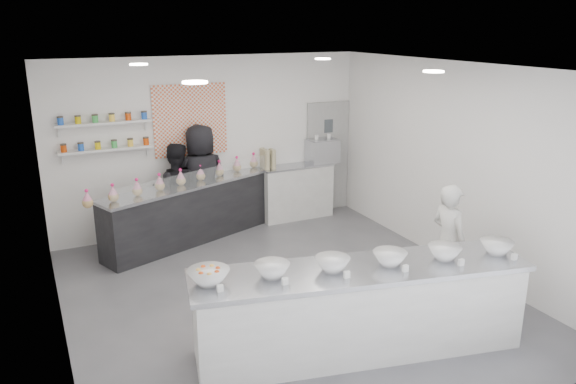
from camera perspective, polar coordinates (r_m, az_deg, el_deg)
The scene contains 26 objects.
floor at distance 7.65m, azimuth -0.28°, elevation -10.50°, with size 6.00×6.00×0.00m, color #515156.
ceiling at distance 6.82m, azimuth -0.32°, elevation 12.52°, with size 6.00×6.00×0.00m, color white.
back_wall at distance 9.81m, azimuth -7.84°, elevation 4.82°, with size 5.50×5.50×0.00m, color white.
left_wall at distance 6.47m, azimuth -22.92°, elevation -2.67°, with size 6.00×6.00×0.00m, color white.
right_wall at distance 8.59m, azimuth 16.54°, elevation 2.57°, with size 6.00×6.00×0.00m, color white.
back_door at distance 10.78m, azimuth 4.02°, elevation 3.58°, with size 0.88×0.04×2.10m, color #979795.
pattern_panel at distance 9.60m, azimuth -9.90°, elevation 7.21°, with size 1.25×0.03×1.20m, color #DE5C2B.
jar_shelf_lower at distance 9.32m, azimuth -17.97°, elevation 4.16°, with size 1.45×0.22×0.04m, color silver.
jar_shelf_upper at distance 9.24m, azimuth -18.21°, elevation 6.70°, with size 1.45×0.22×0.04m, color silver.
preserve_jars at distance 9.25m, azimuth -18.11°, elevation 5.82°, with size 1.45×0.10×0.56m, color #D04209, non-canonical shape.
downlight_0 at distance 5.39m, azimuth -9.44°, elevation 10.94°, with size 0.24×0.24×0.02m, color white.
downlight_1 at distance 6.73m, azimuth 14.57°, elevation 11.77°, with size 0.24×0.24×0.02m, color white.
downlight_2 at distance 7.91m, azimuth -14.94°, elevation 12.42°, with size 0.24×0.24×0.02m, color white.
downlight_3 at distance 8.88m, azimuth 3.55°, elevation 13.36°, with size 0.24×0.24×0.02m, color white.
prep_counter at distance 6.32m, azimuth 7.28°, elevation -11.76°, with size 3.68×0.84×1.00m, color beige.
back_bar at distance 9.46m, azimuth -9.66°, elevation -1.99°, with size 3.23×0.59×1.00m, color black.
sneeze_guard at distance 9.05m, azimuth -8.77°, elevation 1.43°, with size 3.19×0.01×0.27m, color white.
espresso_ledge at distance 10.42m, azimuth 0.88°, elevation 0.04°, with size 1.36×0.43×1.01m, color beige.
espresso_machine at distance 10.48m, azimuth 3.52°, elevation 4.17°, with size 0.56×0.39×0.43m, color #93969E.
cup_stacks at distance 10.02m, azimuth -1.93°, elevation 3.36°, with size 0.26×0.24×0.35m, color tan, non-canonical shape.
prep_bowls at distance 6.07m, azimuth 7.48°, elevation -6.98°, with size 3.62×0.47×0.15m, color white, non-canonical shape.
label_cards at distance 5.77m, azimuth 11.04°, elevation -8.87°, with size 3.31×0.04×0.07m, color white, non-canonical shape.
cookie_bags at distance 9.27m, azimuth -9.85°, elevation 1.74°, with size 3.75×0.15×0.27m, color pink, non-canonical shape.
woman_prep at distance 7.62m, azimuth 16.00°, elevation -4.89°, with size 0.57×0.37×1.56m, color silver.
staff_left at distance 9.55m, azimuth -11.29°, elevation 0.08°, with size 0.79×0.62×1.63m, color black.
staff_right at distance 9.62m, azimuth -8.76°, elevation 1.20°, with size 0.93×0.61×1.91m, color black.
Camera 1 is at (-2.90, -6.15, 3.51)m, focal length 35.00 mm.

